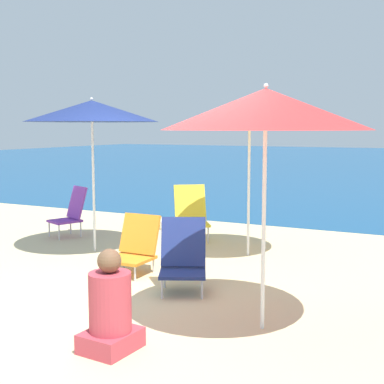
{
  "coord_description": "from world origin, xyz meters",
  "views": [
    {
      "loc": [
        2.74,
        -4.51,
        1.79
      ],
      "look_at": [
        -0.18,
        1.35,
        1.0
      ],
      "focal_mm": 50.0,
      "sensor_mm": 36.0,
      "label": 1
    }
  ],
  "objects_px": {
    "beach_chair_navy": "(183,256)",
    "beach_chair_purple": "(71,211)",
    "beach_umbrella_red": "(266,109)",
    "person_seated_near": "(110,310)",
    "beach_chair_orange": "(134,247)",
    "beach_chair_yellow": "(191,213)",
    "beach_umbrella_navy": "(92,111)",
    "seagull": "(159,222)",
    "beach_umbrella_orange": "(250,117)"
  },
  "relations": [
    {
      "from": "beach_chair_yellow",
      "to": "beach_chair_navy",
      "type": "height_order",
      "value": "beach_chair_yellow"
    },
    {
      "from": "beach_chair_orange",
      "to": "seagull",
      "type": "height_order",
      "value": "beach_chair_orange"
    },
    {
      "from": "beach_chair_orange",
      "to": "beach_chair_navy",
      "type": "height_order",
      "value": "beach_chair_navy"
    },
    {
      "from": "beach_chair_purple",
      "to": "beach_umbrella_orange",
      "type": "bearing_deg",
      "value": 23.41
    },
    {
      "from": "beach_umbrella_orange",
      "to": "beach_chair_yellow",
      "type": "xyz_separation_m",
      "value": [
        -1.19,
        0.58,
        -1.5
      ]
    },
    {
      "from": "beach_umbrella_red",
      "to": "beach_chair_navy",
      "type": "height_order",
      "value": "beach_umbrella_red"
    },
    {
      "from": "beach_umbrella_red",
      "to": "beach_chair_yellow",
      "type": "height_order",
      "value": "beach_umbrella_red"
    },
    {
      "from": "beach_umbrella_navy",
      "to": "beach_chair_orange",
      "type": "xyz_separation_m",
      "value": [
        1.15,
        -0.72,
        -1.7
      ]
    },
    {
      "from": "beach_umbrella_orange",
      "to": "beach_chair_navy",
      "type": "distance_m",
      "value": 2.41
    },
    {
      "from": "beach_chair_navy",
      "to": "beach_umbrella_orange",
      "type": "bearing_deg",
      "value": 62.2
    },
    {
      "from": "beach_umbrella_orange",
      "to": "beach_chair_navy",
      "type": "xyz_separation_m",
      "value": [
        -0.08,
        -1.84,
        -1.56
      ]
    },
    {
      "from": "beach_umbrella_red",
      "to": "seagull",
      "type": "bearing_deg",
      "value": 130.94
    },
    {
      "from": "beach_umbrella_red",
      "to": "beach_chair_orange",
      "type": "bearing_deg",
      "value": 152.07
    },
    {
      "from": "beach_chair_navy",
      "to": "beach_chair_purple",
      "type": "height_order",
      "value": "beach_chair_purple"
    },
    {
      "from": "beach_chair_navy",
      "to": "person_seated_near",
      "type": "xyz_separation_m",
      "value": [
        0.22,
        -1.7,
        -0.05
      ]
    },
    {
      "from": "beach_umbrella_orange",
      "to": "beach_chair_orange",
      "type": "relative_size",
      "value": 2.97
    },
    {
      "from": "beach_chair_yellow",
      "to": "beach_umbrella_orange",
      "type": "bearing_deg",
      "value": -61.79
    },
    {
      "from": "beach_umbrella_navy",
      "to": "beach_chair_purple",
      "type": "bearing_deg",
      "value": 144.68
    },
    {
      "from": "beach_umbrella_navy",
      "to": "beach_chair_orange",
      "type": "distance_m",
      "value": 2.17
    },
    {
      "from": "beach_chair_purple",
      "to": "beach_umbrella_red",
      "type": "bearing_deg",
      "value": -8.14
    },
    {
      "from": "beach_chair_purple",
      "to": "beach_chair_yellow",
      "type": "bearing_deg",
      "value": 40.55
    },
    {
      "from": "beach_umbrella_navy",
      "to": "beach_chair_orange",
      "type": "relative_size",
      "value": 3.13
    },
    {
      "from": "beach_umbrella_orange",
      "to": "beach_chair_navy",
      "type": "relative_size",
      "value": 2.67
    },
    {
      "from": "beach_chair_yellow",
      "to": "beach_chair_purple",
      "type": "relative_size",
      "value": 1.06
    },
    {
      "from": "beach_umbrella_navy",
      "to": "beach_chair_yellow",
      "type": "bearing_deg",
      "value": 55.41
    },
    {
      "from": "beach_umbrella_orange",
      "to": "person_seated_near",
      "type": "distance_m",
      "value": 3.89
    },
    {
      "from": "beach_chair_orange",
      "to": "person_seated_near",
      "type": "bearing_deg",
      "value": -61.75
    },
    {
      "from": "beach_umbrella_navy",
      "to": "beach_chair_purple",
      "type": "xyz_separation_m",
      "value": [
        -1.0,
        0.71,
        -1.61
      ]
    },
    {
      "from": "beach_chair_navy",
      "to": "seagull",
      "type": "relative_size",
      "value": 2.93
    },
    {
      "from": "beach_umbrella_navy",
      "to": "beach_chair_navy",
      "type": "height_order",
      "value": "beach_umbrella_navy"
    },
    {
      "from": "beach_umbrella_navy",
      "to": "seagull",
      "type": "height_order",
      "value": "beach_umbrella_navy"
    },
    {
      "from": "beach_chair_orange",
      "to": "beach_chair_purple",
      "type": "xyz_separation_m",
      "value": [
        -2.15,
        1.43,
        0.09
      ]
    },
    {
      "from": "beach_chair_yellow",
      "to": "person_seated_near",
      "type": "bearing_deg",
      "value": -107.86
    },
    {
      "from": "beach_chair_yellow",
      "to": "seagull",
      "type": "bearing_deg",
      "value": 113.59
    },
    {
      "from": "beach_umbrella_navy",
      "to": "beach_umbrella_red",
      "type": "distance_m",
      "value": 3.66
    },
    {
      "from": "beach_umbrella_navy",
      "to": "person_seated_near",
      "type": "distance_m",
      "value": 3.96
    },
    {
      "from": "beach_chair_purple",
      "to": "seagull",
      "type": "bearing_deg",
      "value": 71.16
    },
    {
      "from": "beach_umbrella_navy",
      "to": "beach_chair_orange",
      "type": "bearing_deg",
      "value": -32.11
    },
    {
      "from": "beach_umbrella_navy",
      "to": "beach_chair_purple",
      "type": "relative_size",
      "value": 2.7
    },
    {
      "from": "beach_umbrella_red",
      "to": "person_seated_near",
      "type": "xyz_separation_m",
      "value": [
        -0.94,
        -1.0,
        -1.61
      ]
    },
    {
      "from": "beach_chair_yellow",
      "to": "beach_chair_purple",
      "type": "xyz_separation_m",
      "value": [
        -1.91,
        -0.61,
        -0.03
      ]
    },
    {
      "from": "beach_umbrella_red",
      "to": "beach_chair_purple",
      "type": "relative_size",
      "value": 2.64
    },
    {
      "from": "beach_umbrella_red",
      "to": "beach_umbrella_navy",
      "type": "bearing_deg",
      "value": 150.53
    },
    {
      "from": "beach_chair_orange",
      "to": "beach_chair_navy",
      "type": "relative_size",
      "value": 0.9
    },
    {
      "from": "person_seated_near",
      "to": "beach_chair_yellow",
      "type": "bearing_deg",
      "value": 112.83
    },
    {
      "from": "beach_chair_purple",
      "to": "beach_chair_orange",
      "type": "bearing_deg",
      "value": -10.84
    },
    {
      "from": "beach_umbrella_navy",
      "to": "beach_chair_purple",
      "type": "height_order",
      "value": "beach_umbrella_navy"
    },
    {
      "from": "beach_umbrella_orange",
      "to": "seagull",
      "type": "xyz_separation_m",
      "value": [
        -2.08,
        1.11,
        -1.8
      ]
    },
    {
      "from": "person_seated_near",
      "to": "beach_chair_orange",
      "type": "bearing_deg",
      "value": 122.76
    },
    {
      "from": "beach_umbrella_navy",
      "to": "beach_chair_navy",
      "type": "bearing_deg",
      "value": -28.46
    }
  ]
}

